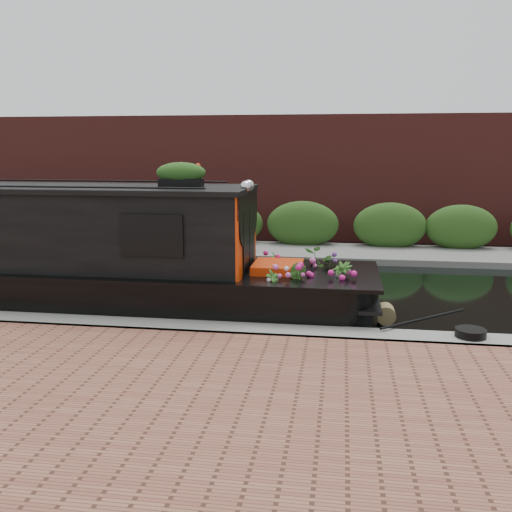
# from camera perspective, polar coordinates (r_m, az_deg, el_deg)

# --- Properties ---
(ground) EXTENTS (80.00, 80.00, 0.00)m
(ground) POSITION_cam_1_polar(r_m,az_deg,el_deg) (12.39, -6.73, -3.19)
(ground) COLOR black
(ground) RESTS_ON ground
(near_bank_coping) EXTENTS (40.00, 0.60, 0.50)m
(near_bank_coping) POSITION_cam_1_polar(r_m,az_deg,el_deg) (9.37, -12.09, -7.98)
(near_bank_coping) COLOR gray
(near_bank_coping) RESTS_ON ground
(far_bank_path) EXTENTS (40.00, 2.40, 0.34)m
(far_bank_path) POSITION_cam_1_polar(r_m,az_deg,el_deg) (16.38, -2.86, 0.31)
(far_bank_path) COLOR slate
(far_bank_path) RESTS_ON ground
(far_hedge) EXTENTS (40.00, 1.10, 2.80)m
(far_hedge) POSITION_cam_1_polar(r_m,az_deg,el_deg) (17.25, -2.27, 0.85)
(far_hedge) COLOR #274918
(far_hedge) RESTS_ON ground
(far_brick_wall) EXTENTS (40.00, 1.00, 8.00)m
(far_brick_wall) POSITION_cam_1_polar(r_m,az_deg,el_deg) (19.29, -1.09, 1.92)
(far_brick_wall) COLOR maroon
(far_brick_wall) RESTS_ON ground
(narrowboat) EXTENTS (12.67, 2.22, 2.96)m
(narrowboat) POSITION_cam_1_polar(r_m,az_deg,el_deg) (11.57, -22.67, -0.48)
(narrowboat) COLOR black
(narrowboat) RESTS_ON ground
(rope_fender) EXTENTS (0.33, 0.36, 0.33)m
(rope_fender) POSITION_cam_1_polar(r_m,az_deg,el_deg) (10.11, 12.82, -5.65)
(rope_fender) COLOR olive
(rope_fender) RESTS_ON ground
(coiled_mooring_rope) EXTENTS (0.45, 0.45, 0.12)m
(coiled_mooring_rope) POSITION_cam_1_polar(r_m,az_deg,el_deg) (8.99, 20.66, -7.20)
(coiled_mooring_rope) COLOR black
(coiled_mooring_rope) RESTS_ON near_bank_coping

